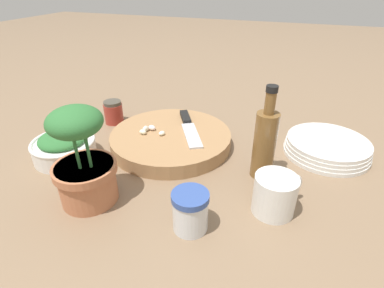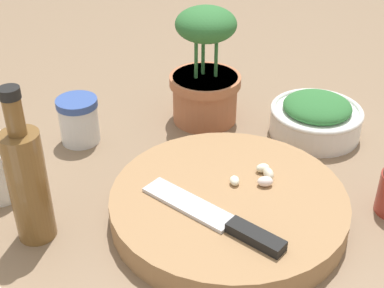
{
  "view_description": "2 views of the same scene",
  "coord_description": "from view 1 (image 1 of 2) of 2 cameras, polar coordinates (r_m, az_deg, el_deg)",
  "views": [
    {
      "loc": [
        -0.2,
        0.54,
        0.4
      ],
      "look_at": [
        0.02,
        -0.05,
        0.04
      ],
      "focal_mm": 28.0,
      "sensor_mm": 36.0,
      "label": 1
    },
    {
      "loc": [
        -0.14,
        -0.6,
        0.47
      ],
      "look_at": [
        0.06,
        -0.03,
        0.09
      ],
      "focal_mm": 50.0,
      "sensor_mm": 36.0,
      "label": 2
    }
  ],
  "objects": [
    {
      "name": "cutting_board",
      "position": [
        0.8,
        -4.03,
        0.94
      ],
      "size": [
        0.32,
        0.32,
        0.04
      ],
      "color": "#9E754C",
      "rests_on": "ground_plane"
    },
    {
      "name": "oil_bottle",
      "position": [
        0.66,
        13.67,
        0.3
      ],
      "size": [
        0.05,
        0.05,
        0.21
      ],
      "color": "brown",
      "rests_on": "ground_plane"
    },
    {
      "name": "coffee_mug",
      "position": [
        0.59,
        15.6,
        -9.2
      ],
      "size": [
        0.09,
        0.1,
        0.08
      ],
      "color": "silver",
      "rests_on": "ground_plane"
    },
    {
      "name": "ground_plane",
      "position": [
        0.7,
        0.01,
        -5.06
      ],
      "size": [
        5.0,
        5.0,
        0.0
      ],
      "primitive_type": "plane",
      "color": "#7F664C"
    },
    {
      "name": "herb_bowl",
      "position": [
        0.8,
        -23.23,
        -0.37
      ],
      "size": [
        0.15,
        0.15,
        0.07
      ],
      "color": "silver",
      "rests_on": "ground_plane"
    },
    {
      "name": "garlic_cloves",
      "position": [
        0.79,
        -8.06,
        2.66
      ],
      "size": [
        0.07,
        0.05,
        0.02
      ],
      "color": "beige",
      "rests_on": "cutting_board"
    },
    {
      "name": "chef_knife",
      "position": [
        0.81,
        -0.67,
        3.45
      ],
      "size": [
        0.13,
        0.19,
        0.01
      ],
      "rotation": [
        0.0,
        0.0,
        0.53
      ],
      "color": "black",
      "rests_on": "cutting_board"
    },
    {
      "name": "spice_jar",
      "position": [
        0.54,
        -0.33,
        -12.63
      ],
      "size": [
        0.07,
        0.07,
        0.08
      ],
      "color": "silver",
      "rests_on": "ground_plane"
    },
    {
      "name": "honey_jar",
      "position": [
        0.94,
        -14.73,
        5.88
      ],
      "size": [
        0.06,
        0.06,
        0.07
      ],
      "color": "#9E3328",
      "rests_on": "ground_plane"
    },
    {
      "name": "plate_stack",
      "position": [
        0.83,
        24.31,
        -0.53
      ],
      "size": [
        0.21,
        0.21,
        0.04
      ],
      "color": "silver",
      "rests_on": "ground_plane"
    },
    {
      "name": "potted_herb",
      "position": [
        0.61,
        -19.94,
        -3.5
      ],
      "size": [
        0.12,
        0.12,
        0.2
      ],
      "color": "#B26B47",
      "rests_on": "ground_plane"
    }
  ]
}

